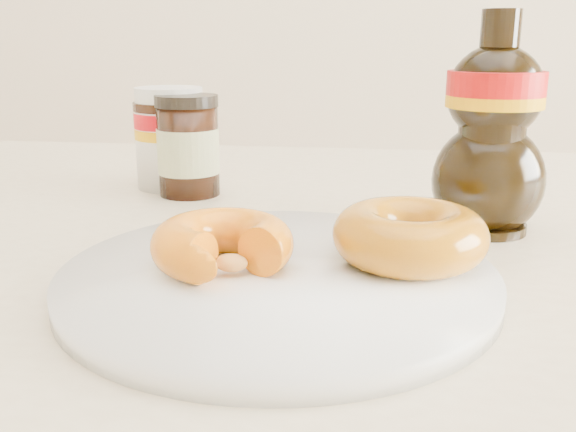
# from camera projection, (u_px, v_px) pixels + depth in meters

# --- Properties ---
(dining_table) EXTENTS (1.40, 0.90, 0.75)m
(dining_table) POSITION_uv_depth(u_px,v_px,m) (322.00, 336.00, 0.54)
(dining_table) COLOR beige
(dining_table) RESTS_ON ground
(plate) EXTENTS (0.28, 0.28, 0.01)m
(plate) POSITION_uv_depth(u_px,v_px,m) (278.00, 277.00, 0.42)
(plate) COLOR white
(plate) RESTS_ON dining_table
(donut_bitten) EXTENTS (0.12, 0.12, 0.03)m
(donut_bitten) POSITION_uv_depth(u_px,v_px,m) (223.00, 244.00, 0.41)
(donut_bitten) COLOR orange
(donut_bitten) RESTS_ON plate
(donut_whole) EXTENTS (0.13, 0.13, 0.04)m
(donut_whole) POSITION_uv_depth(u_px,v_px,m) (410.00, 235.00, 0.42)
(donut_whole) COLOR #AC680B
(donut_whole) RESTS_ON plate
(nutella_jar) EXTENTS (0.08, 0.08, 0.11)m
(nutella_jar) POSITION_uv_depth(u_px,v_px,m) (171.00, 134.00, 0.69)
(nutella_jar) COLOR white
(nutella_jar) RESTS_ON dining_table
(syrup_bottle) EXTENTS (0.11, 0.10, 0.18)m
(syrup_bottle) POSITION_uv_depth(u_px,v_px,m) (492.00, 125.00, 0.52)
(syrup_bottle) COLOR black
(syrup_bottle) RESTS_ON dining_table
(dark_jar) EXTENTS (0.06, 0.06, 0.10)m
(dark_jar) POSITION_uv_depth(u_px,v_px,m) (188.00, 147.00, 0.65)
(dark_jar) COLOR black
(dark_jar) RESTS_ON dining_table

